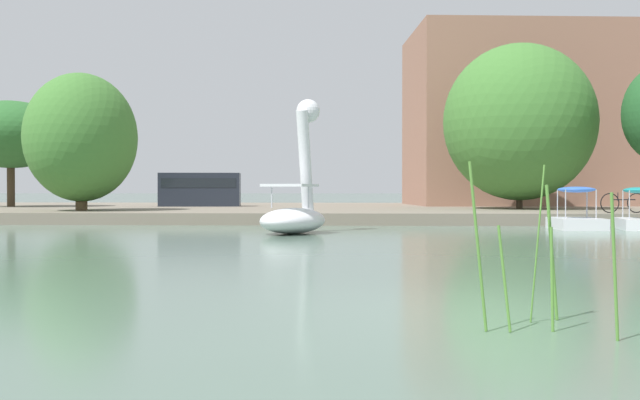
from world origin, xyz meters
name	(u,v)px	position (x,y,z in m)	size (l,w,h in m)	color
ground_plane	(493,314)	(0.00, 0.00, 0.00)	(566.02, 566.02, 0.00)	#567060
shore_bank_far	(385,211)	(0.00, 32.44, 0.22)	(118.78, 24.09, 0.45)	slate
swan_boat	(296,204)	(-3.32, 15.30, 0.90)	(2.58, 3.52, 4.19)	white
pedal_boat_blue	(576,217)	(5.90, 18.16, 0.41)	(1.50, 2.33, 1.43)	white
pedal_boat_teal	(637,217)	(7.87, 18.10, 0.41)	(1.42, 2.38, 1.41)	white
tree_broadleaf_left	(11,135)	(-19.32, 31.12, 4.17)	(7.95, 7.94, 5.46)	#423323
tree_willow_near_path	(81,138)	(-13.04, 23.92, 3.51)	(5.27, 5.85, 5.77)	brown
tree_willow_overhanging	(520,122)	(5.97, 27.70, 4.41)	(9.81, 9.81, 7.54)	#423323
bicycle_parked	(623,203)	(8.55, 21.49, 0.83)	(1.79, 0.31, 0.77)	black
parked_van	(200,188)	(-9.76, 32.63, 1.40)	(4.37, 2.13, 1.76)	#1E232D
apartment_block	(544,119)	(9.38, 37.51, 5.43)	(15.27, 8.74, 9.97)	#996B56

